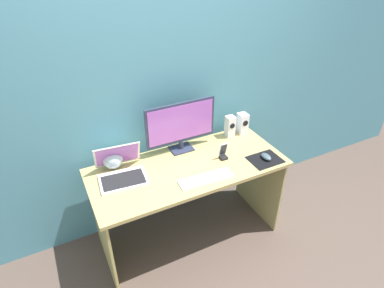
# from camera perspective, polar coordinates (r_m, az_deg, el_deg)

# --- Properties ---
(ground_plane) EXTENTS (8.00, 8.00, 0.00)m
(ground_plane) POSITION_cam_1_polar(r_m,az_deg,el_deg) (2.96, -0.59, -15.65)
(ground_plane) COLOR #4F3F37
(wall_back) EXTENTS (6.00, 0.04, 2.50)m
(wall_back) POSITION_cam_1_polar(r_m,az_deg,el_deg) (2.53, -4.90, 10.25)
(wall_back) COLOR teal
(wall_back) RESTS_ON ground_plane
(desk) EXTENTS (1.49, 0.65, 0.75)m
(desk) POSITION_cam_1_polar(r_m,az_deg,el_deg) (2.54, -0.66, -6.66)
(desk) COLOR tan
(desk) RESTS_ON ground_plane
(monitor) EXTENTS (0.58, 0.14, 0.42)m
(monitor) POSITION_cam_1_polar(r_m,az_deg,el_deg) (2.52, -1.98, 3.41)
(monitor) COLOR #2A3047
(monitor) RESTS_ON desk
(speaker_right) EXTENTS (0.08, 0.09, 0.18)m
(speaker_right) POSITION_cam_1_polar(r_m,az_deg,el_deg) (2.85, 8.87, 3.62)
(speaker_right) COLOR white
(speaker_right) RESTS_ON desk
(speaker_near_monitor) EXTENTS (0.07, 0.07, 0.19)m
(speaker_near_monitor) POSITION_cam_1_polar(r_m,az_deg,el_deg) (2.79, 6.70, 3.10)
(speaker_near_monitor) COLOR white
(speaker_near_monitor) RESTS_ON desk
(laptop) EXTENTS (0.36, 0.35, 0.22)m
(laptop) POSITION_cam_1_polar(r_m,az_deg,el_deg) (2.38, -12.38, -4.73)
(laptop) COLOR white
(laptop) RESTS_ON desk
(fishbowl) EXTENTS (0.15, 0.15, 0.15)m
(fishbowl) POSITION_cam_1_polar(r_m,az_deg,el_deg) (2.47, -13.84, -2.59)
(fishbowl) COLOR silver
(fishbowl) RESTS_ON desk
(keyboard_external) EXTENTS (0.41, 0.14, 0.01)m
(keyboard_external) POSITION_cam_1_polar(r_m,az_deg,el_deg) (2.32, 2.50, -6.14)
(keyboard_external) COLOR white
(keyboard_external) RESTS_ON desk
(mousepad) EXTENTS (0.25, 0.20, 0.00)m
(mousepad) POSITION_cam_1_polar(r_m,az_deg,el_deg) (2.58, 12.74, -2.69)
(mousepad) COLOR black
(mousepad) RESTS_ON desk
(mouse) EXTENTS (0.06, 0.10, 0.04)m
(mouse) POSITION_cam_1_polar(r_m,az_deg,el_deg) (2.58, 12.95, -2.20)
(mouse) COLOR #41535D
(mouse) RESTS_ON mousepad
(phone_in_dock) EXTENTS (0.06, 0.06, 0.14)m
(phone_in_dock) POSITION_cam_1_polar(r_m,az_deg,el_deg) (2.52, 5.53, -1.60)
(phone_in_dock) COLOR black
(phone_in_dock) RESTS_ON desk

